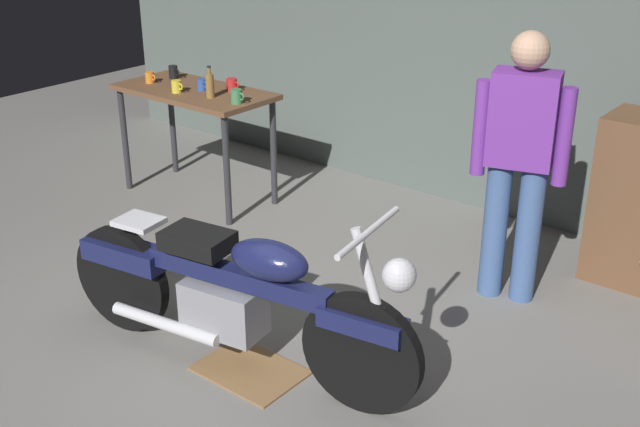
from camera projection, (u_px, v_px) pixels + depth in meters
ground_plane at (242, 362)px, 4.37m from camera, size 12.00×12.00×0.00m
back_wall at (501, 9)px, 5.75m from camera, size 8.00×0.12×3.10m
workbench at (195, 103)px, 6.26m from camera, size 1.30×0.64×0.90m
motorcycle at (233, 293)px, 4.16m from camera, size 2.17×0.70×1.00m
person_standing at (519, 158)px, 4.68m from camera, size 0.55×0.32×1.67m
drip_tray at (250, 370)px, 4.28m from camera, size 0.56×0.40×0.01m
mug_orange_travel at (150, 77)px, 6.38m from camera, size 0.10×0.07×0.09m
mug_yellow_tall at (177, 86)px, 6.10m from camera, size 0.11×0.08×0.09m
mug_red_diner at (232, 85)px, 6.15m from camera, size 0.12×0.08×0.10m
mug_black_matte at (174, 72)px, 6.51m from camera, size 0.11×0.07×0.11m
mug_blue_enamel at (202, 85)px, 6.17m from camera, size 0.10×0.07×0.09m
mug_green_speckled at (237, 96)px, 5.82m from camera, size 0.12×0.09×0.10m
bottle at (210, 85)px, 5.95m from camera, size 0.06×0.06×0.24m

